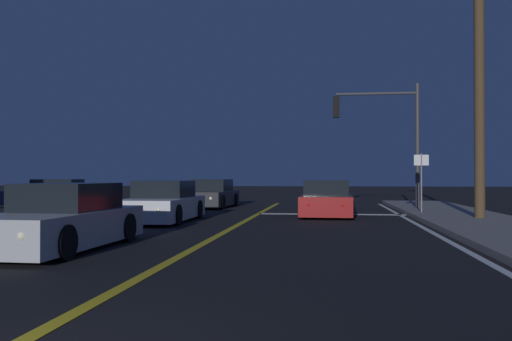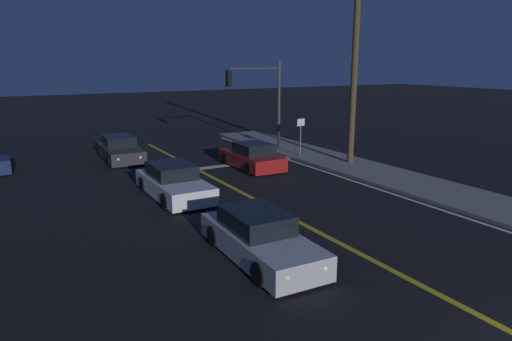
{
  "view_description": "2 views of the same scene",
  "coord_description": "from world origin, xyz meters",
  "px_view_note": "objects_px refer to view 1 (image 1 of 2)",
  "views": [
    {
      "loc": [
        2.71,
        -3.65,
        1.48
      ],
      "look_at": [
        -0.19,
        18.81,
        1.72
      ],
      "focal_mm": 39.09,
      "sensor_mm": 36.0,
      "label": 1
    },
    {
      "loc": [
        -8.74,
        -3.42,
        5.44
      ],
      "look_at": [
        1.18,
        14.08,
        0.65
      ],
      "focal_mm": 32.28,
      "sensor_mm": 36.0,
      "label": 2
    }
  ],
  "objects_px": {
    "car_far_approaching_navy": "(54,195)",
    "street_sign_corner": "(421,174)",
    "car_lead_oncoming_charcoal": "(211,195)",
    "utility_pole_right": "(479,46)",
    "traffic_signal_near_right": "(386,126)",
    "car_parked_curb_red": "(326,201)",
    "car_side_waiting_silver": "(63,220)",
    "car_following_oncoming_white": "(163,204)"
  },
  "relations": [
    {
      "from": "car_parked_curb_red",
      "to": "utility_pole_right",
      "type": "xyz_separation_m",
      "value": [
        4.92,
        -2.0,
        5.11
      ]
    },
    {
      "from": "car_lead_oncoming_charcoal",
      "to": "car_parked_curb_red",
      "type": "bearing_deg",
      "value": 137.54
    },
    {
      "from": "traffic_signal_near_right",
      "to": "utility_pole_right",
      "type": "bearing_deg",
      "value": 113.9
    },
    {
      "from": "car_following_oncoming_white",
      "to": "car_lead_oncoming_charcoal",
      "type": "distance_m",
      "value": 8.44
    },
    {
      "from": "car_side_waiting_silver",
      "to": "traffic_signal_near_right",
      "type": "bearing_deg",
      "value": -118.71
    },
    {
      "from": "street_sign_corner",
      "to": "car_side_waiting_silver",
      "type": "bearing_deg",
      "value": -129.63
    },
    {
      "from": "car_parked_curb_red",
      "to": "car_following_oncoming_white",
      "type": "xyz_separation_m",
      "value": [
        -5.34,
        -2.99,
        0.0
      ]
    },
    {
      "from": "car_far_approaching_navy",
      "to": "car_following_oncoming_white",
      "type": "xyz_separation_m",
      "value": [
        7.9,
        -7.91,
        0.0
      ]
    },
    {
      "from": "utility_pole_right",
      "to": "car_side_waiting_silver",
      "type": "bearing_deg",
      "value": -141.98
    },
    {
      "from": "traffic_signal_near_right",
      "to": "utility_pole_right",
      "type": "distance_m",
      "value": 6.33
    },
    {
      "from": "car_lead_oncoming_charcoal",
      "to": "utility_pole_right",
      "type": "relative_size",
      "value": 0.43
    },
    {
      "from": "car_far_approaching_navy",
      "to": "car_side_waiting_silver",
      "type": "relative_size",
      "value": 0.97
    },
    {
      "from": "car_following_oncoming_white",
      "to": "utility_pole_right",
      "type": "relative_size",
      "value": 0.43
    },
    {
      "from": "car_side_waiting_silver",
      "to": "car_following_oncoming_white",
      "type": "bearing_deg",
      "value": -88.31
    },
    {
      "from": "car_far_approaching_navy",
      "to": "car_following_oncoming_white",
      "type": "relative_size",
      "value": 0.98
    },
    {
      "from": "utility_pole_right",
      "to": "street_sign_corner",
      "type": "relative_size",
      "value": 4.7
    },
    {
      "from": "car_far_approaching_navy",
      "to": "street_sign_corner",
      "type": "relative_size",
      "value": 1.96
    },
    {
      "from": "car_far_approaching_navy",
      "to": "utility_pole_right",
      "type": "distance_m",
      "value": 20.1
    },
    {
      "from": "traffic_signal_near_right",
      "to": "car_parked_curb_red",
      "type": "bearing_deg",
      "value": 54.14
    },
    {
      "from": "car_lead_oncoming_charcoal",
      "to": "traffic_signal_near_right",
      "type": "relative_size",
      "value": 0.87
    },
    {
      "from": "car_far_approaching_navy",
      "to": "utility_pole_right",
      "type": "relative_size",
      "value": 0.42
    },
    {
      "from": "car_side_waiting_silver",
      "to": "traffic_signal_near_right",
      "type": "distance_m",
      "value": 15.85
    },
    {
      "from": "car_lead_oncoming_charcoal",
      "to": "street_sign_corner",
      "type": "height_order",
      "value": "street_sign_corner"
    },
    {
      "from": "car_parked_curb_red",
      "to": "utility_pole_right",
      "type": "bearing_deg",
      "value": -21.47
    },
    {
      "from": "car_parked_curb_red",
      "to": "car_side_waiting_silver",
      "type": "bearing_deg",
      "value": -117.26
    },
    {
      "from": "car_lead_oncoming_charcoal",
      "to": "utility_pole_right",
      "type": "bearing_deg",
      "value": 146.71
    },
    {
      "from": "car_far_approaching_navy",
      "to": "utility_pole_right",
      "type": "height_order",
      "value": "utility_pole_right"
    },
    {
      "from": "car_following_oncoming_white",
      "to": "car_side_waiting_silver",
      "type": "distance_m",
      "value": 7.01
    },
    {
      "from": "car_lead_oncoming_charcoal",
      "to": "utility_pole_right",
      "type": "height_order",
      "value": "utility_pole_right"
    },
    {
      "from": "car_side_waiting_silver",
      "to": "car_lead_oncoming_charcoal",
      "type": "relative_size",
      "value": 1.0
    },
    {
      "from": "car_side_waiting_silver",
      "to": "street_sign_corner",
      "type": "relative_size",
      "value": 2.02
    },
    {
      "from": "utility_pole_right",
      "to": "street_sign_corner",
      "type": "bearing_deg",
      "value": 117.72
    },
    {
      "from": "traffic_signal_near_right",
      "to": "car_side_waiting_silver",
      "type": "bearing_deg",
      "value": 59.89
    },
    {
      "from": "car_lead_oncoming_charcoal",
      "to": "street_sign_corner",
      "type": "relative_size",
      "value": 2.02
    },
    {
      "from": "car_parked_curb_red",
      "to": "utility_pole_right",
      "type": "distance_m",
      "value": 7.37
    },
    {
      "from": "car_far_approaching_navy",
      "to": "car_parked_curb_red",
      "type": "distance_m",
      "value": 14.12
    },
    {
      "from": "car_lead_oncoming_charcoal",
      "to": "utility_pole_right",
      "type": "distance_m",
      "value": 13.79
    },
    {
      "from": "car_lead_oncoming_charcoal",
      "to": "car_far_approaching_navy",
      "type": "bearing_deg",
      "value": 6.14
    },
    {
      "from": "car_following_oncoming_white",
      "to": "utility_pole_right",
      "type": "distance_m",
      "value": 11.51
    },
    {
      "from": "car_side_waiting_silver",
      "to": "traffic_signal_near_right",
      "type": "xyz_separation_m",
      "value": [
        7.81,
        13.46,
        3.03
      ]
    },
    {
      "from": "car_following_oncoming_white",
      "to": "car_side_waiting_silver",
      "type": "xyz_separation_m",
      "value": [
        0.03,
        -7.01,
        -0.0
      ]
    },
    {
      "from": "car_parked_curb_red",
      "to": "car_lead_oncoming_charcoal",
      "type": "height_order",
      "value": "same"
    }
  ]
}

